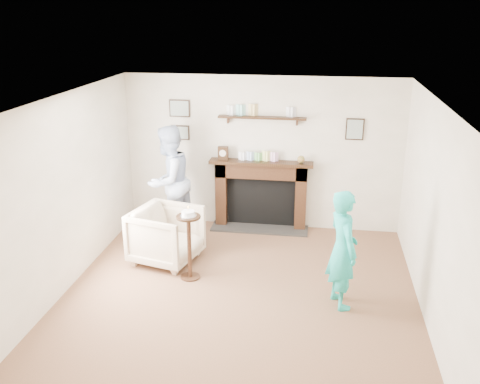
% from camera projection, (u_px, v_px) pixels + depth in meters
% --- Properties ---
extents(ground, '(5.00, 5.00, 0.00)m').
position_uv_depth(ground, '(238.00, 299.00, 6.76)').
color(ground, brown).
rests_on(ground, ground).
extents(room_shell, '(4.54, 5.02, 2.52)m').
position_uv_depth(room_shell, '(246.00, 161.00, 6.88)').
color(room_shell, beige).
rests_on(room_shell, ground).
extents(armchair, '(1.07, 1.05, 0.80)m').
position_uv_depth(armchair, '(168.00, 261.00, 7.80)').
color(armchair, tan).
rests_on(armchair, ground).
extents(man, '(0.97, 1.07, 1.79)m').
position_uv_depth(man, '(171.00, 233.00, 8.74)').
color(man, '#A9B4D4').
rests_on(man, ground).
extents(woman, '(0.54, 0.64, 1.49)m').
position_uv_depth(woman, '(339.00, 304.00, 6.67)').
color(woman, '#20B7A0').
rests_on(woman, ground).
extents(pedestal_table, '(0.32, 0.32, 1.04)m').
position_uv_depth(pedestal_table, '(189.00, 234.00, 7.10)').
color(pedestal_table, black).
rests_on(pedestal_table, ground).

